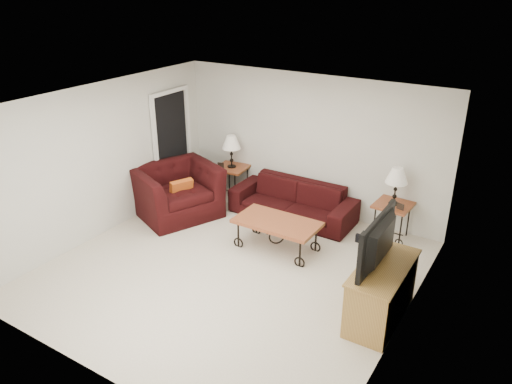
{
  "coord_description": "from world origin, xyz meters",
  "views": [
    {
      "loc": [
        3.63,
        -5.14,
        4.02
      ],
      "look_at": [
        0.0,
        0.7,
        1.0
      ],
      "focal_mm": 34.82,
      "sensor_mm": 36.0,
      "label": 1
    }
  ],
  "objects_px": {
    "side_table_left": "(232,182)",
    "side_table_right": "(391,221)",
    "lamp_left": "(231,151)",
    "lamp_right": "(396,186)",
    "television": "(386,243)",
    "coffee_table": "(277,235)",
    "sofa": "(293,201)",
    "backpack": "(365,234)",
    "armchair": "(177,191)",
    "tv_stand": "(381,292)"
  },
  "relations": [
    {
      "from": "coffee_table",
      "to": "television",
      "type": "relative_size",
      "value": 1.16
    },
    {
      "from": "tv_stand",
      "to": "television",
      "type": "distance_m",
      "value": 0.7
    },
    {
      "from": "side_table_left",
      "to": "lamp_left",
      "type": "distance_m",
      "value": 0.62
    },
    {
      "from": "side_table_left",
      "to": "coffee_table",
      "type": "height_order",
      "value": "side_table_left"
    },
    {
      "from": "armchair",
      "to": "television",
      "type": "height_order",
      "value": "television"
    },
    {
      "from": "armchair",
      "to": "side_table_right",
      "type": "bearing_deg",
      "value": -48.33
    },
    {
      "from": "side_table_left",
      "to": "television",
      "type": "bearing_deg",
      "value": -29.82
    },
    {
      "from": "lamp_right",
      "to": "backpack",
      "type": "xyz_separation_m",
      "value": [
        -0.26,
        -0.49,
        -0.72
      ]
    },
    {
      "from": "side_table_right",
      "to": "lamp_left",
      "type": "xyz_separation_m",
      "value": [
        -3.17,
        0.0,
        0.63
      ]
    },
    {
      "from": "sofa",
      "to": "side_table_right",
      "type": "distance_m",
      "value": 1.74
    },
    {
      "from": "side_table_right",
      "to": "lamp_left",
      "type": "height_order",
      "value": "lamp_left"
    },
    {
      "from": "coffee_table",
      "to": "side_table_right",
      "type": "bearing_deg",
      "value": 42.52
    },
    {
      "from": "television",
      "to": "side_table_right",
      "type": "bearing_deg",
      "value": -166.12
    },
    {
      "from": "side_table_left",
      "to": "tv_stand",
      "type": "height_order",
      "value": "tv_stand"
    },
    {
      "from": "tv_stand",
      "to": "side_table_left",
      "type": "bearing_deg",
      "value": 150.32
    },
    {
      "from": "lamp_left",
      "to": "coffee_table",
      "type": "bearing_deg",
      "value": -36.71
    },
    {
      "from": "coffee_table",
      "to": "tv_stand",
      "type": "distance_m",
      "value": 2.13
    },
    {
      "from": "television",
      "to": "backpack",
      "type": "xyz_separation_m",
      "value": [
        -0.78,
        1.63,
        -0.87
      ]
    },
    {
      "from": "side_table_left",
      "to": "side_table_right",
      "type": "distance_m",
      "value": 3.17
    },
    {
      "from": "side_table_left",
      "to": "armchair",
      "type": "bearing_deg",
      "value": -108.53
    },
    {
      "from": "sofa",
      "to": "lamp_left",
      "type": "height_order",
      "value": "lamp_left"
    },
    {
      "from": "lamp_left",
      "to": "backpack",
      "type": "bearing_deg",
      "value": -9.48
    },
    {
      "from": "lamp_left",
      "to": "backpack",
      "type": "relative_size",
      "value": 1.45
    },
    {
      "from": "coffee_table",
      "to": "television",
      "type": "height_order",
      "value": "television"
    },
    {
      "from": "lamp_right",
      "to": "television",
      "type": "bearing_deg",
      "value": -76.12
    },
    {
      "from": "sofa",
      "to": "lamp_left",
      "type": "distance_m",
      "value": 1.57
    },
    {
      "from": "lamp_left",
      "to": "lamp_right",
      "type": "relative_size",
      "value": 1.01
    },
    {
      "from": "sofa",
      "to": "coffee_table",
      "type": "relative_size",
      "value": 1.69
    },
    {
      "from": "coffee_table",
      "to": "lamp_right",
      "type": "bearing_deg",
      "value": 42.52
    },
    {
      "from": "coffee_table",
      "to": "armchair",
      "type": "distance_m",
      "value": 2.16
    },
    {
      "from": "side_table_right",
      "to": "television",
      "type": "bearing_deg",
      "value": -76.12
    },
    {
      "from": "coffee_table",
      "to": "backpack",
      "type": "bearing_deg",
      "value": 35.21
    },
    {
      "from": "tv_stand",
      "to": "backpack",
      "type": "distance_m",
      "value": 1.83
    },
    {
      "from": "sofa",
      "to": "armchair",
      "type": "height_order",
      "value": "armchair"
    },
    {
      "from": "backpack",
      "to": "armchair",
      "type": "bearing_deg",
      "value": 177.51
    },
    {
      "from": "backpack",
      "to": "sofa",
      "type": "bearing_deg",
      "value": 154.02
    },
    {
      "from": "armchair",
      "to": "television",
      "type": "bearing_deg",
      "value": -79.56
    },
    {
      "from": "side_table_right",
      "to": "lamp_right",
      "type": "height_order",
      "value": "lamp_right"
    },
    {
      "from": "lamp_right",
      "to": "armchair",
      "type": "xyz_separation_m",
      "value": [
        -3.56,
        -1.17,
        -0.48
      ]
    },
    {
      "from": "sofa",
      "to": "backpack",
      "type": "distance_m",
      "value": 1.51
    },
    {
      "from": "tv_stand",
      "to": "sofa",
      "type": "bearing_deg",
      "value": 139.64
    },
    {
      "from": "coffee_table",
      "to": "tv_stand",
      "type": "xyz_separation_m",
      "value": [
        1.96,
        -0.81,
        0.13
      ]
    },
    {
      "from": "side_table_right",
      "to": "coffee_table",
      "type": "distance_m",
      "value": 1.93
    },
    {
      "from": "television",
      "to": "coffee_table",
      "type": "bearing_deg",
      "value": -112.68
    },
    {
      "from": "lamp_left",
      "to": "lamp_right",
      "type": "distance_m",
      "value": 3.17
    },
    {
      "from": "sofa",
      "to": "side_table_left",
      "type": "relative_size",
      "value": 3.56
    },
    {
      "from": "sofa",
      "to": "lamp_right",
      "type": "bearing_deg",
      "value": 5.92
    },
    {
      "from": "lamp_right",
      "to": "backpack",
      "type": "distance_m",
      "value": 0.9
    },
    {
      "from": "side_table_right",
      "to": "sofa",
      "type": "bearing_deg",
      "value": -174.08
    },
    {
      "from": "side_table_right",
      "to": "lamp_left",
      "type": "distance_m",
      "value": 3.23
    }
  ]
}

